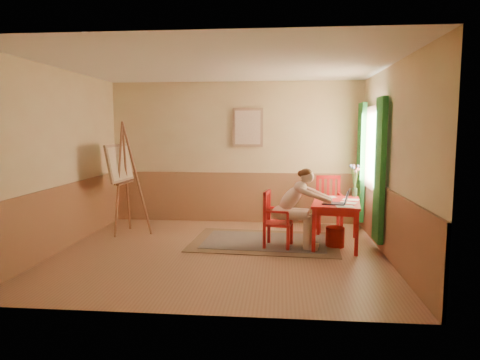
# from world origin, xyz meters

# --- Properties ---
(room) EXTENTS (5.04, 4.54, 2.84)m
(room) POSITION_xyz_m (0.00, 0.00, 1.40)
(room) COLOR #A37151
(room) RESTS_ON ground
(wainscot) EXTENTS (5.00, 4.50, 1.00)m
(wainscot) POSITION_xyz_m (0.00, 0.80, 0.50)
(wainscot) COLOR #A7714E
(wainscot) RESTS_ON room
(window) EXTENTS (0.12, 2.01, 2.20)m
(window) POSITION_xyz_m (2.42, 1.10, 1.35)
(window) COLOR white
(window) RESTS_ON room
(wall_portrait) EXTENTS (0.60, 0.05, 0.76)m
(wall_portrait) POSITION_xyz_m (0.25, 2.20, 1.90)
(wall_portrait) COLOR #A17658
(wall_portrait) RESTS_ON room
(rug) EXTENTS (2.49, 1.74, 0.02)m
(rug) POSITION_xyz_m (0.65, 0.66, 0.01)
(rug) COLOR #8C7251
(rug) RESTS_ON room
(table) EXTENTS (0.89, 1.29, 0.72)m
(table) POSITION_xyz_m (1.80, 0.59, 0.63)
(table) COLOR red
(table) RESTS_ON room
(chair_left) EXTENTS (0.48, 0.46, 0.90)m
(chair_left) POSITION_xyz_m (0.83, 0.37, 0.45)
(chair_left) COLOR red
(chair_left) RESTS_ON room
(chair_back) EXTENTS (0.45, 0.47, 1.01)m
(chair_back) POSITION_xyz_m (1.80, 1.60, 0.50)
(chair_back) COLOR red
(chair_back) RESTS_ON room
(figure) EXTENTS (0.97, 0.49, 1.27)m
(figure) POSITION_xyz_m (1.15, 0.33, 0.70)
(figure) COLOR beige
(figure) RESTS_ON room
(laptop) EXTENTS (0.45, 0.34, 0.24)m
(laptop) POSITION_xyz_m (1.79, 0.29, 0.77)
(laptop) COLOR #1E2338
(laptop) RESTS_ON table
(papers) EXTENTS (0.64, 1.08, 0.00)m
(papers) POSITION_xyz_m (1.90, 0.58, 0.72)
(papers) COLOR white
(papers) RESTS_ON table
(vase) EXTENTS (0.18, 0.28, 0.56)m
(vase) POSITION_xyz_m (2.17, 1.13, 0.97)
(vase) COLOR #3F724C
(vase) RESTS_ON table
(wastebasket) EXTENTS (0.37, 0.37, 0.32)m
(wastebasket) POSITION_xyz_m (1.78, 0.49, 0.16)
(wastebasket) COLOR #A01712
(wastebasket) RESTS_ON room
(easel) EXTENTS (0.69, 0.89, 2.01)m
(easel) POSITION_xyz_m (-1.92, 1.06, 1.19)
(easel) COLOR brown
(easel) RESTS_ON room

